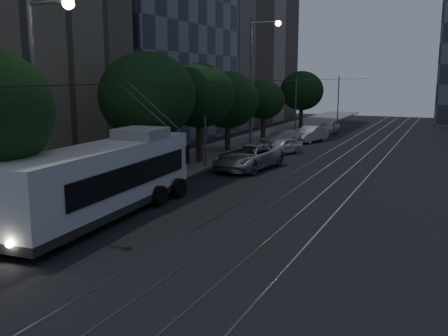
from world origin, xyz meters
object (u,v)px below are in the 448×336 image
car_white_b (282,138)px  car_white_c (310,134)px  pickup_silver (249,157)px  car_white_a (283,146)px  streetlamp_near (42,89)px  trolleybus (106,179)px  car_white_d (328,127)px  streetlamp_far (256,72)px

car_white_b → car_white_c: bearing=87.9°
pickup_silver → car_white_a: bearing=97.3°
pickup_silver → car_white_a: 7.11m
pickup_silver → car_white_c: bearing=97.3°
car_white_a → streetlamp_near: 22.85m
trolleybus → pickup_silver: 12.91m
car_white_c → car_white_d: car_white_c is taller
trolleybus → car_white_c: bearing=82.8°
car_white_d → pickup_silver: bearing=-86.2°
car_white_c → streetlamp_near: bearing=-79.8°
car_white_b → pickup_silver: bearing=-59.6°
streetlamp_near → streetlamp_far: size_ratio=0.85×
streetlamp_near → car_white_d: bearing=86.4°
car_white_a → streetlamp_far: streetlamp_far is taller
trolleybus → car_white_a: bearing=81.7°
pickup_silver → trolleybus: bearing=-88.9°
car_white_a → car_white_c: (0.00, 7.97, 0.10)m
trolleybus → car_white_d: trolleybus is taller
pickup_silver → car_white_a: pickup_silver is taller
car_white_b → streetlamp_near: 27.14m
car_white_b → car_white_d: bearing=104.0°
car_white_b → streetlamp_far: streetlamp_far is taller
pickup_silver → streetlamp_far: streetlamp_far is taller
trolleybus → car_white_c: 27.93m
pickup_silver → car_white_a: size_ratio=1.61×
car_white_c → pickup_silver: bearing=-75.4°
car_white_a → streetlamp_far: (-2.62, 0.81, 5.63)m
car_white_c → streetlamp_far: streetlamp_far is taller
pickup_silver → car_white_d: size_ratio=1.45×
car_white_a → car_white_b: (-1.60, 4.49, 0.05)m
car_white_b → car_white_a: bearing=-47.8°
car_white_a → car_white_d: bearing=111.6°
car_white_c → streetlamp_near: streetlamp_near is taller
car_white_c → car_white_d: size_ratio=1.08×
car_white_d → streetlamp_near: 37.76m
trolleybus → streetlamp_near: size_ratio=1.34×
car_white_d → streetlamp_near: (-2.35, -37.38, 4.73)m
pickup_silver → streetlamp_near: size_ratio=0.66×
pickup_silver → car_white_b: pickup_silver is taller
car_white_b → car_white_d: 10.80m
trolleybus → pickup_silver: size_ratio=2.03×
car_white_c → streetlamp_far: bearing=-95.5°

